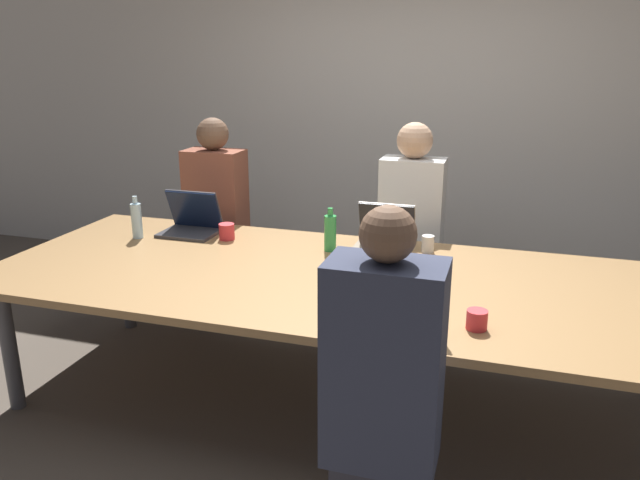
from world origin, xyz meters
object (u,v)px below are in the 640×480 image
object	(u,v)px
cup_far_left	(227,232)
stapler	(335,279)
laptop_near_midright	(404,313)
person_far_left	(217,222)
laptop_far_center	(385,234)
cup_near_midright	(477,320)
bottle_far_center	(330,232)
person_near_midright	(382,405)
person_far_center	(411,235)
bottle_far_left	(137,220)
cup_far_center	(428,244)
laptop_far_left	(192,221)

from	to	relation	value
cup_far_left	stapler	bearing A→B (deg)	-31.80
cup_far_left	stapler	world-z (taller)	cup_far_left
laptop_near_midright	stapler	world-z (taller)	laptop_near_midright
person_far_left	stapler	distance (m)	1.56
laptop_far_center	cup_near_midright	xyz separation A→B (m)	(0.59, -0.99, -0.03)
bottle_far_center	person_near_midright	bearing A→B (deg)	-66.56
laptop_near_midright	person_far_center	bearing A→B (deg)	-81.83
bottle_far_left	person_far_left	bearing A→B (deg)	72.38
laptop_near_midright	cup_far_left	distance (m)	1.55
laptop_near_midright	cup_far_left	xyz separation A→B (m)	(-1.24, 0.92, -0.02)
person_near_midright	person_far_left	bearing A→B (deg)	-50.44
cup_far_center	laptop_far_center	bearing A→B (deg)	173.16
laptop_far_left	cup_far_left	distance (m)	0.28
bottle_far_center	cup_far_left	bearing A→B (deg)	178.03
person_far_center	laptop_far_left	world-z (taller)	person_far_center
person_near_midright	cup_far_center	bearing A→B (deg)	-87.84
laptop_far_center	cup_far_center	size ratio (longest dim) A/B	3.46
laptop_near_midright	cup_far_left	size ratio (longest dim) A/B	3.50
laptop_near_midright	laptop_far_left	size ratio (longest dim) A/B	0.99
bottle_far_center	stapler	world-z (taller)	bottle_far_center
bottle_far_center	person_far_left	distance (m)	1.14
cup_far_center	bottle_far_center	distance (m)	0.56
laptop_far_left	laptop_far_center	bearing A→B (deg)	4.17
person_far_left	bottle_far_left	bearing A→B (deg)	-107.62
laptop_far_center	laptop_far_left	size ratio (longest dim) A/B	0.96
bottle_far_left	cup_far_left	bearing A→B (deg)	13.86
person_near_midright	laptop_near_midright	bearing A→B (deg)	-88.55
person_near_midright	bottle_far_center	bearing A→B (deg)	-66.56
cup_near_midright	bottle_far_left	world-z (taller)	bottle_far_left
bottle_far_center	laptop_near_midright	xyz separation A→B (m)	(0.58, -0.90, -0.04)
bottle_far_center	cup_near_midright	world-z (taller)	bottle_far_center
laptop_far_center	laptop_near_midright	size ratio (longest dim) A/B	0.97
person_far_center	laptop_far_left	bearing A→B (deg)	-157.52
person_near_midright	person_far_left	size ratio (longest dim) A/B	0.98
bottle_far_center	laptop_near_midright	distance (m)	1.07
laptop_near_midright	person_near_midright	xyz separation A→B (m)	(0.01, -0.47, -0.15)
laptop_far_center	bottle_far_left	world-z (taller)	bottle_far_left
laptop_far_center	laptop_near_midright	distance (m)	1.11
laptop_far_left	bottle_far_left	world-z (taller)	laptop_far_left
person_near_midright	laptop_far_center	bearing A→B (deg)	-78.60
cup_far_left	cup_far_center	bearing A→B (deg)	5.69
cup_far_center	cup_far_left	xyz separation A→B (m)	(-1.20, -0.12, 0.00)
person_far_left	laptop_far_left	bearing A→B (deg)	-82.59
person_far_center	laptop_far_left	distance (m)	1.41
bottle_far_center	bottle_far_left	bearing A→B (deg)	-174.77
laptop_far_center	cup_far_center	bearing A→B (deg)	-6.84
laptop_far_center	stapler	bearing A→B (deg)	-99.46
laptop_near_midright	laptop_far_left	world-z (taller)	laptop_far_left
cup_near_midright	bottle_far_left	size ratio (longest dim) A/B	0.33
person_far_left	cup_near_midright	bearing A→B (deg)	-36.20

